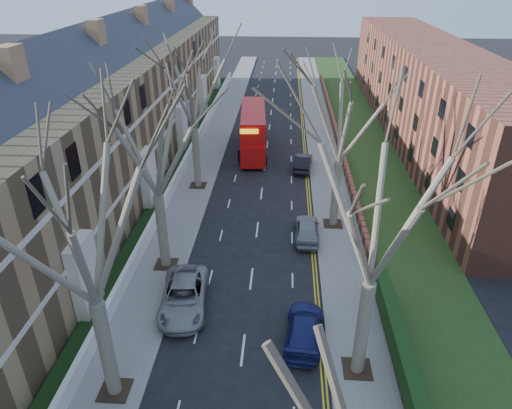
# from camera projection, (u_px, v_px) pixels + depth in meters

# --- Properties ---
(pavement_left) EXTENTS (3.00, 102.00, 0.12)m
(pavement_left) POSITION_uv_depth(u_px,v_px,m) (213.00, 143.00, 50.27)
(pavement_left) COLOR slate
(pavement_left) RESTS_ON ground
(pavement_right) EXTENTS (3.00, 102.00, 0.12)m
(pavement_right) POSITION_uv_depth(u_px,v_px,m) (322.00, 145.00, 49.59)
(pavement_right) COLOR slate
(pavement_right) RESTS_ON ground
(terrace_left) EXTENTS (9.70, 78.00, 13.60)m
(terrace_left) POSITION_uv_depth(u_px,v_px,m) (113.00, 115.00, 41.08)
(terrace_left) COLOR #98764D
(terrace_left) RESTS_ON ground
(flats_right) EXTENTS (13.97, 54.00, 10.00)m
(flats_right) POSITION_uv_depth(u_px,v_px,m) (428.00, 92.00, 50.14)
(flats_right) COLOR brown
(flats_right) RESTS_ON ground
(front_wall_left) EXTENTS (0.30, 78.00, 1.00)m
(front_wall_left) POSITION_uv_depth(u_px,v_px,m) (183.00, 166.00, 43.06)
(front_wall_left) COLOR white
(front_wall_left) RESTS_ON ground
(grass_verge_right) EXTENTS (6.00, 102.00, 0.06)m
(grass_verge_right) POSITION_uv_depth(u_px,v_px,m) (364.00, 145.00, 49.29)
(grass_verge_right) COLOR #1F3B15
(grass_verge_right) RESTS_ON ground
(tree_left_mid) EXTENTS (10.50, 10.50, 14.71)m
(tree_left_mid) POSITION_uv_depth(u_px,v_px,m) (78.00, 214.00, 16.73)
(tree_left_mid) COLOR brown
(tree_left_mid) RESTS_ON ground
(tree_left_far) EXTENTS (10.15, 10.15, 14.22)m
(tree_left_far) POSITION_uv_depth(u_px,v_px,m) (151.00, 132.00, 25.68)
(tree_left_far) COLOR brown
(tree_left_far) RESTS_ON ground
(tree_left_dist) EXTENTS (10.50, 10.50, 14.71)m
(tree_left_dist) POSITION_uv_depth(u_px,v_px,m) (191.00, 78.00, 36.09)
(tree_left_dist) COLOR brown
(tree_left_dist) RESTS_ON ground
(tree_right_mid) EXTENTS (10.50, 10.50, 14.71)m
(tree_right_mid) POSITION_uv_depth(u_px,v_px,m) (382.00, 198.00, 17.85)
(tree_right_mid) COLOR brown
(tree_right_mid) RESTS_ON ground
(tree_right_far) EXTENTS (10.15, 10.15, 14.22)m
(tree_right_far) POSITION_uv_depth(u_px,v_px,m) (344.00, 106.00, 30.31)
(tree_right_far) COLOR brown
(tree_right_far) RESTS_ON ground
(double_decker_bus) EXTENTS (3.20, 10.72, 4.44)m
(double_decker_bus) POSITION_uv_depth(u_px,v_px,m) (253.00, 132.00, 46.98)
(double_decker_bus) COLOR red
(double_decker_bus) RESTS_ON ground
(car_left_far) EXTENTS (3.06, 5.76, 1.54)m
(car_left_far) POSITION_uv_depth(u_px,v_px,m) (184.00, 296.00, 26.16)
(car_left_far) COLOR gray
(car_left_far) RESTS_ON ground
(car_right_near) EXTENTS (2.32, 4.81, 1.35)m
(car_right_near) POSITION_uv_depth(u_px,v_px,m) (304.00, 329.00, 23.97)
(car_right_near) COLOR navy
(car_right_near) RESTS_ON ground
(car_right_mid) EXTENTS (1.79, 4.33, 1.47)m
(car_right_mid) POSITION_uv_depth(u_px,v_px,m) (307.00, 229.00, 32.72)
(car_right_mid) COLOR gray
(car_right_mid) RESTS_ON ground
(car_right_far) EXTENTS (2.01, 4.44, 1.41)m
(car_right_far) POSITION_uv_depth(u_px,v_px,m) (303.00, 162.00, 43.66)
(car_right_far) COLOR black
(car_right_far) RESTS_ON ground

